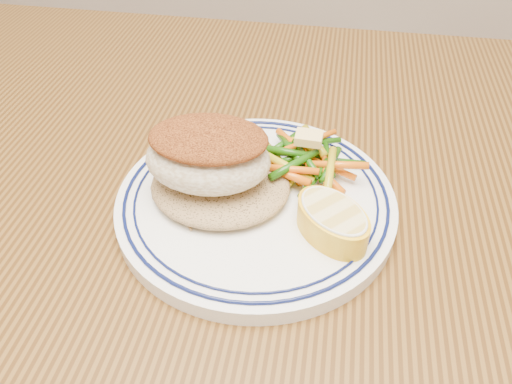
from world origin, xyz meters
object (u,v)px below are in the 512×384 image
object	(u,v)px
vegetable_pile	(305,161)
plate	(256,201)
fish_fillet	(208,154)
lemon_wedge	(332,220)
dining_table	(256,307)
rice_pilaf	(220,183)

from	to	relation	value
vegetable_pile	plate	bearing A→B (deg)	-134.62
fish_fillet	lemon_wedge	distance (m)	0.12
plate	vegetable_pile	size ratio (longest dim) A/B	2.40
vegetable_pile	lemon_wedge	xyz separation A→B (m)	(0.03, -0.07, 0.00)
dining_table	lemon_wedge	xyz separation A→B (m)	(0.06, 0.00, 0.13)
plate	rice_pilaf	world-z (taller)	rice_pilaf
fish_fillet	plate	bearing A→B (deg)	5.53
fish_fillet	lemon_wedge	bearing A→B (deg)	-15.69
rice_pilaf	fish_fillet	xyz separation A→B (m)	(-0.01, -0.00, 0.03)
vegetable_pile	dining_table	bearing A→B (deg)	-112.53
plate	fish_fillet	world-z (taller)	fish_fillet
plate	vegetable_pile	bearing A→B (deg)	45.38
lemon_wedge	fish_fillet	bearing A→B (deg)	164.31
dining_table	vegetable_pile	size ratio (longest dim) A/B	14.40
plate	rice_pilaf	distance (m)	0.04
lemon_wedge	plate	bearing A→B (deg)	153.31
fish_fillet	vegetable_pile	world-z (taller)	fish_fillet
rice_pilaf	plate	bearing A→B (deg)	1.25
dining_table	fish_fillet	xyz separation A→B (m)	(-0.05, 0.04, 0.16)
lemon_wedge	dining_table	bearing A→B (deg)	-175.70
plate	dining_table	bearing A→B (deg)	-80.86
dining_table	lemon_wedge	size ratio (longest dim) A/B	16.34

